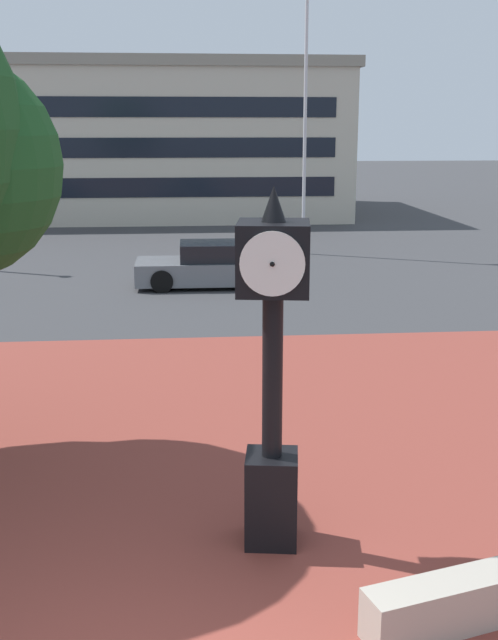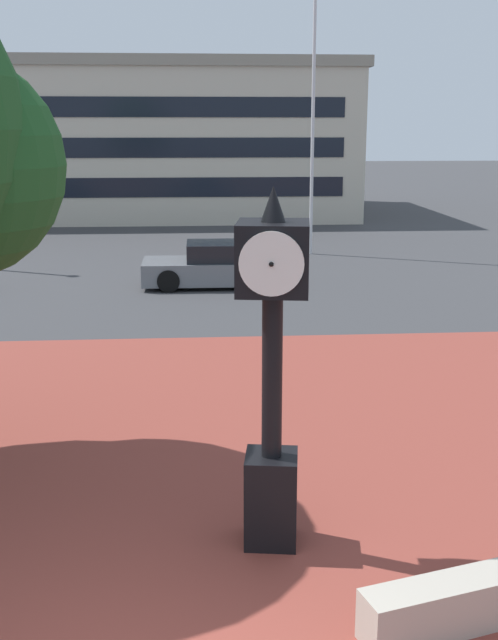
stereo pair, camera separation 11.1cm
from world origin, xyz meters
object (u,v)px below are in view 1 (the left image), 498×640
Objects in this scene: car_street_near at (207,267)px; flagpole_primary at (308,96)px; civic_building at (137,140)px; street_clock at (272,365)px.

flagpole_primary reaches higher than car_street_near.
flagpole_primary is 16.68m from civic_building.
flagpole_primary is at bearing 88.12° from street_clock.
civic_building reaches higher than car_street_near.
flagpole_primary reaches higher than street_clock.
street_clock reaches higher than car_street_near.
street_clock is 0.40× the size of flagpole_primary.
street_clock is at bearing -84.80° from civic_building.
flagpole_primary reaches higher than civic_building.
car_street_near is 0.19× the size of civic_building.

